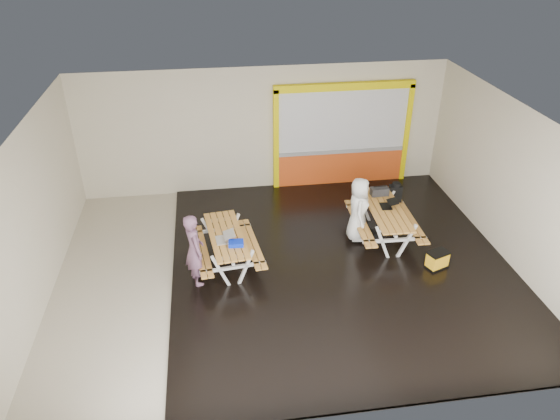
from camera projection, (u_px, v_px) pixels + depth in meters
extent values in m
cube|color=beige|center=(286.00, 269.00, 11.68)|extent=(10.00, 8.00, 0.01)
cube|color=white|center=(287.00, 120.00, 9.92)|extent=(10.00, 8.00, 0.01)
cube|color=beige|center=(264.00, 130.00, 14.23)|extent=(10.00, 0.01, 3.50)
cube|color=beige|center=(330.00, 335.00, 7.37)|extent=(10.00, 0.01, 3.50)
cube|color=beige|center=(34.00, 218.00, 10.17)|extent=(0.01, 8.00, 3.50)
cube|color=beige|center=(511.00, 184.00, 11.43)|extent=(0.01, 8.00, 3.50)
cube|color=black|center=(340.00, 263.00, 11.82)|extent=(7.50, 7.98, 0.05)
cube|color=#DD4E19|center=(340.00, 168.00, 15.07)|extent=(3.60, 0.12, 1.00)
cube|color=gray|center=(341.00, 151.00, 14.81)|extent=(3.60, 0.14, 0.10)
cube|color=silver|center=(343.00, 120.00, 14.36)|extent=(3.60, 0.08, 1.72)
cube|color=#F4E001|center=(276.00, 141.00, 14.35)|extent=(0.14, 0.16, 2.90)
cube|color=#F4E001|center=(406.00, 134.00, 14.82)|extent=(0.14, 0.16, 2.90)
cube|color=#F4E001|center=(345.00, 86.00, 13.86)|extent=(3.88, 0.16, 0.20)
cube|color=#C88938|center=(213.00, 237.00, 11.33)|extent=(0.36, 2.05, 0.04)
cube|color=#C88938|center=(220.00, 236.00, 11.36)|extent=(0.36, 2.05, 0.04)
cube|color=#C88938|center=(226.00, 235.00, 11.39)|extent=(0.36, 2.05, 0.04)
cube|color=#C88938|center=(233.00, 234.00, 11.42)|extent=(0.36, 2.05, 0.04)
cube|color=#C88938|center=(239.00, 233.00, 11.46)|extent=(0.36, 2.05, 0.04)
cube|color=white|center=(221.00, 271.00, 10.86)|extent=(0.38, 0.10, 0.82)
cube|color=white|center=(246.00, 267.00, 10.98)|extent=(0.38, 0.10, 0.82)
cube|color=white|center=(233.00, 267.00, 10.90)|extent=(1.40, 0.22, 0.06)
cube|color=white|center=(233.00, 257.00, 10.77)|extent=(0.69, 0.14, 0.06)
cube|color=white|center=(210.00, 233.00, 12.17)|extent=(0.38, 0.10, 0.82)
cube|color=white|center=(232.00, 229.00, 12.28)|extent=(0.38, 0.10, 0.82)
cube|color=white|center=(221.00, 229.00, 12.20)|extent=(1.40, 0.22, 0.06)
cube|color=white|center=(221.00, 220.00, 12.07)|extent=(0.69, 0.14, 0.06)
cube|color=white|center=(227.00, 243.00, 11.49)|extent=(0.25, 1.68, 0.06)
cube|color=#C88938|center=(198.00, 251.00, 11.41)|extent=(0.35, 2.05, 0.04)
cube|color=#C88938|center=(205.00, 250.00, 11.44)|extent=(0.35, 2.05, 0.04)
cube|color=#C88938|center=(249.00, 244.00, 11.66)|extent=(0.35, 2.05, 0.04)
cube|color=#C88938|center=(255.00, 243.00, 11.69)|extent=(0.35, 2.05, 0.04)
cube|color=#C88938|center=(373.00, 210.00, 12.27)|extent=(0.21, 2.17, 0.04)
cube|color=#C88938|center=(379.00, 209.00, 12.29)|extent=(0.21, 2.17, 0.04)
cube|color=#C88938|center=(386.00, 209.00, 12.30)|extent=(0.21, 2.17, 0.04)
cube|color=#C88938|center=(392.00, 209.00, 12.32)|extent=(0.21, 2.17, 0.04)
cube|color=#C88938|center=(398.00, 208.00, 12.33)|extent=(0.21, 2.17, 0.04)
cube|color=white|center=(382.00, 243.00, 11.75)|extent=(0.40, 0.08, 0.87)
cube|color=white|center=(407.00, 241.00, 11.81)|extent=(0.40, 0.08, 0.87)
cube|color=white|center=(395.00, 240.00, 11.76)|extent=(1.49, 0.11, 0.07)
cube|color=white|center=(396.00, 229.00, 11.62)|extent=(0.73, 0.09, 0.07)
cube|color=white|center=(364.00, 207.00, 13.17)|extent=(0.40, 0.08, 0.87)
cube|color=white|center=(386.00, 206.00, 13.23)|extent=(0.40, 0.08, 0.87)
cube|color=white|center=(375.00, 205.00, 13.18)|extent=(1.49, 0.11, 0.07)
cube|color=white|center=(376.00, 195.00, 13.04)|extent=(0.73, 0.09, 0.07)
cube|color=white|center=(385.00, 217.00, 12.41)|extent=(0.12, 1.78, 0.07)
cube|color=#C88938|center=(357.00, 223.00, 12.40)|extent=(0.20, 2.17, 0.04)
cube|color=#C88938|center=(363.00, 222.00, 12.41)|extent=(0.20, 2.17, 0.04)
cube|color=#C88938|center=(406.00, 220.00, 12.51)|extent=(0.20, 2.17, 0.04)
cube|color=#C88938|center=(411.00, 219.00, 12.53)|extent=(0.20, 2.17, 0.04)
imported|color=#6F4A63|center=(194.00, 250.00, 10.80)|extent=(0.55, 0.69, 1.64)
imported|color=white|center=(358.00, 209.00, 12.18)|extent=(0.65, 0.86, 1.57)
cube|color=silver|center=(222.00, 240.00, 11.17)|extent=(0.29, 0.39, 0.02)
cube|color=silver|center=(229.00, 234.00, 11.14)|extent=(0.27, 0.39, 0.07)
cube|color=silver|center=(229.00, 234.00, 11.14)|extent=(0.23, 0.34, 0.06)
cube|color=black|center=(386.00, 206.00, 12.36)|extent=(0.27, 0.36, 0.02)
cube|color=black|center=(393.00, 202.00, 12.31)|extent=(0.25, 0.36, 0.07)
cube|color=silver|center=(392.00, 202.00, 12.30)|extent=(0.22, 0.32, 0.06)
cube|color=#0A27C7|center=(236.00, 243.00, 11.00)|extent=(0.33, 0.25, 0.09)
cube|color=black|center=(379.00, 191.00, 12.82)|extent=(0.44, 0.23, 0.19)
cylinder|color=black|center=(380.00, 186.00, 12.75)|extent=(0.32, 0.04, 0.03)
cube|color=black|center=(395.00, 193.00, 13.17)|extent=(0.33, 0.23, 0.44)
cylinder|color=black|center=(396.00, 185.00, 13.05)|extent=(0.22, 0.22, 0.11)
cube|color=black|center=(368.00, 236.00, 12.62)|extent=(0.46, 0.40, 0.14)
cube|color=black|center=(436.00, 266.00, 11.62)|extent=(0.55, 0.45, 0.05)
cube|color=#EFAC19|center=(437.00, 260.00, 11.53)|extent=(0.52, 0.42, 0.35)
cube|color=black|center=(439.00, 253.00, 11.44)|extent=(0.55, 0.45, 0.04)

